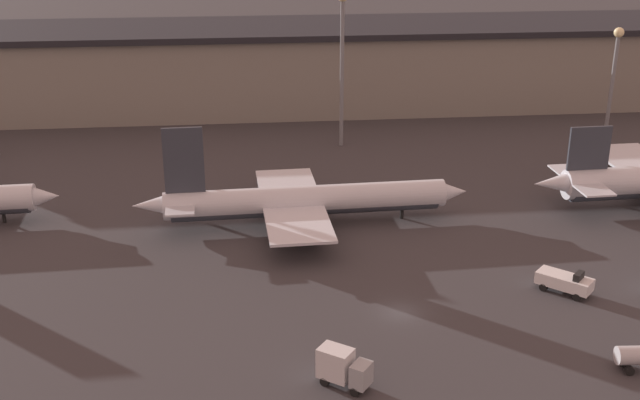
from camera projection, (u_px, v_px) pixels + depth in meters
name	position (u px, v px, depth m)	size (l,w,h in m)	color
ground	(400.00, 312.00, 86.67)	(600.00, 600.00, 0.00)	#383538
terminal_building	(318.00, 65.00, 165.78)	(180.54, 27.00, 16.78)	gray
airplane_1	(302.00, 201.00, 108.21)	(45.67, 27.28, 14.25)	silver
service_vehicle_2	(342.00, 367.00, 73.23)	(5.21, 4.61, 3.67)	#9EA3A8
service_vehicle_4	(565.00, 281.00, 90.41)	(6.15, 6.00, 2.91)	white
lamp_post_1	(342.00, 50.00, 136.52)	(1.80, 1.80, 26.81)	slate
lamp_post_2	(614.00, 66.00, 142.57)	(1.80, 1.80, 19.99)	slate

